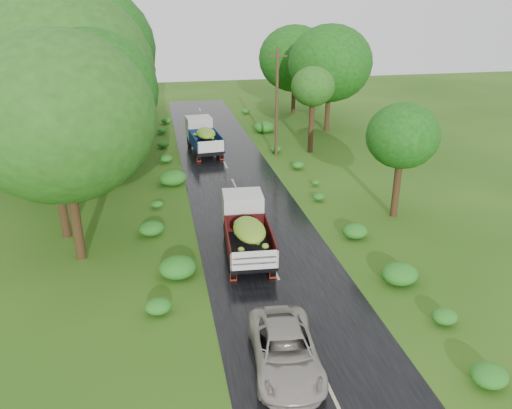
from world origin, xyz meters
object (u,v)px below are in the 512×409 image
object	(u,v)px
car	(285,350)
utility_pole	(277,102)
truck_far	(203,135)
truck_near	(246,227)

from	to	relation	value
car	utility_pole	bearing A→B (deg)	82.67
car	utility_pole	size ratio (longest dim) A/B	0.57
truck_far	utility_pole	xyz separation A→B (m)	(5.55, -2.24, 2.88)
truck_far	utility_pole	bearing A→B (deg)	-27.00
truck_far	car	xyz separation A→B (m)	(0.08, -26.15, -0.72)
truck_near	car	distance (m)	8.46
truck_near	car	xyz separation A→B (m)	(-0.21, -8.43, -0.71)
truck_far	car	bearing A→B (deg)	-94.81
truck_far	utility_pole	world-z (taller)	utility_pole
truck_near	utility_pole	bearing A→B (deg)	75.51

